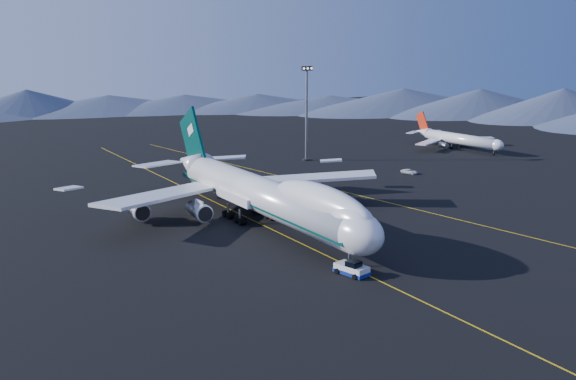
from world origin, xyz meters
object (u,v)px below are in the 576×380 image
pushback_tug (352,270)px  service_van (410,171)px  floodlight_mast (307,113)px  second_jet (457,139)px  boeing_747 (263,194)px

pushback_tug → service_van: bearing=29.5°
floodlight_mast → second_jet: bearing=-7.1°
boeing_747 → second_jet: (97.84, 48.53, -2.52)m
pushback_tug → second_jet: bearing=24.9°
service_van → floodlight_mast: 35.78m
boeing_747 → floodlight_mast: (44.55, 55.19, 7.79)m
boeing_747 → service_van: boeing_747 is taller
boeing_747 → pushback_tug: bearing=-93.4°
service_van → second_jet: bearing=8.7°
service_van → floodlight_mast: size_ratio=0.16×
boeing_747 → service_van: bearing=23.1°
boeing_747 → floodlight_mast: 71.35m
floodlight_mast → boeing_747: bearing=-128.9°
pushback_tug → floodlight_mast: 97.41m
second_jet → service_van: (-41.51, -24.53, -2.68)m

